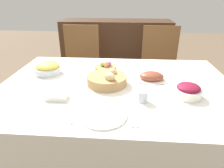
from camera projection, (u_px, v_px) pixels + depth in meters
name	position (u px, v px, depth m)	size (l,w,h in m)	color
ground_plane	(116.00, 160.00, 1.75)	(12.00, 12.00, 0.00)	brown
dining_table	(116.00, 126.00, 1.60)	(1.68, 1.19, 0.74)	silver
chair_far_right	(160.00, 68.00, 2.35)	(0.43, 0.43, 0.99)	brown
chair_far_left	(81.00, 66.00, 2.41)	(0.42, 0.42, 0.99)	brown
sideboard	(116.00, 53.00, 3.04)	(1.57, 0.44, 0.97)	#3D2616
bread_basket	(107.00, 79.00, 1.42)	(0.28, 0.28, 0.12)	#AD8451
egg_basket	(106.00, 67.00, 1.68)	(0.18, 0.18, 0.08)	#AD8451
ham_platter	(152.00, 77.00, 1.49)	(0.27, 0.19, 0.07)	white
beet_salad_bowl	(188.00, 91.00, 1.25)	(0.17, 0.17, 0.09)	white
pineapple_bowl	(48.00, 68.00, 1.61)	(0.22, 0.22, 0.10)	silver
dinner_plate	(103.00, 115.00, 1.07)	(0.26, 0.26, 0.01)	white
fork	(75.00, 115.00, 1.08)	(0.02, 0.18, 0.00)	#B7B7BC
knife	(132.00, 117.00, 1.06)	(0.02, 0.18, 0.00)	#B7B7BC
spoon	(137.00, 117.00, 1.06)	(0.02, 0.18, 0.00)	#B7B7BC
drinking_cup	(143.00, 96.00, 1.20)	(0.06, 0.06, 0.07)	silver
butter_dish	(57.00, 97.00, 1.24)	(0.13, 0.08, 0.03)	white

